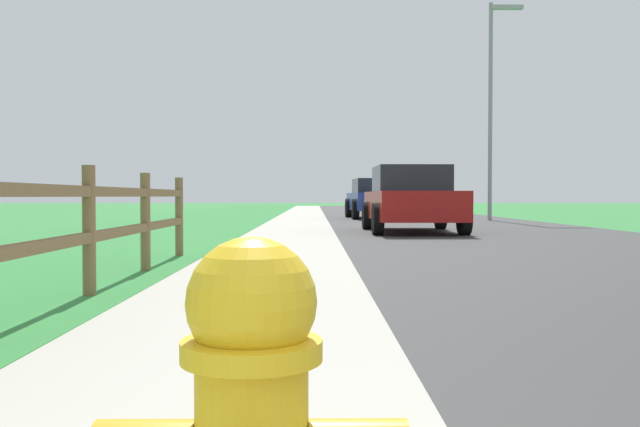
% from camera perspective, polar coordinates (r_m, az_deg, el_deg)
% --- Properties ---
extents(ground_plane, '(120.00, 120.00, 0.00)m').
position_cam_1_polar(ground_plane, '(24.61, 0.60, -0.52)').
color(ground_plane, '#34853D').
extents(road_asphalt, '(7.00, 66.00, 0.01)m').
position_cam_1_polar(road_asphalt, '(26.90, 7.99, -0.36)').
color(road_asphalt, '#3B3B3B').
rests_on(road_asphalt, ground).
extents(curb_concrete, '(6.00, 66.00, 0.01)m').
position_cam_1_polar(curb_concrete, '(26.72, -5.93, -0.36)').
color(curb_concrete, '#B8B3A5').
rests_on(curb_concrete, ground).
extents(grass_verge, '(5.00, 66.00, 0.00)m').
position_cam_1_polar(grass_verge, '(26.90, -9.11, -0.36)').
color(grass_verge, '#34853D').
rests_on(grass_verge, ground).
extents(rail_fence, '(0.11, 9.82, 1.10)m').
position_cam_1_polar(rail_fence, '(5.19, -21.80, -0.95)').
color(rail_fence, brown).
rests_on(rail_fence, ground).
extents(parked_suv_red, '(2.12, 4.31, 1.55)m').
position_cam_1_polar(parked_suv_red, '(16.41, 7.54, 1.18)').
color(parked_suv_red, maroon).
rests_on(parked_suv_red, ground).
extents(parked_car_blue, '(2.28, 4.42, 1.50)m').
position_cam_1_polar(parked_car_blue, '(26.32, 4.70, 1.29)').
color(parked_car_blue, navy).
rests_on(parked_car_blue, ground).
extents(street_lamp, '(1.17, 0.20, 7.48)m').
position_cam_1_polar(street_lamp, '(24.88, 14.08, 9.53)').
color(street_lamp, gray).
rests_on(street_lamp, ground).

